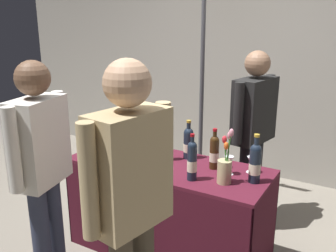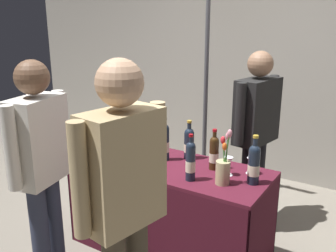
% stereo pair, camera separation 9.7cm
% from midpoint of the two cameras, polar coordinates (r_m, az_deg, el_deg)
% --- Properties ---
extents(ground_plane, '(12.00, 12.00, 0.00)m').
position_cam_midpoint_polar(ground_plane, '(3.21, -0.92, -18.38)').
color(ground_plane, gray).
extents(back_partition, '(6.93, 0.12, 2.67)m').
position_cam_midpoint_polar(back_partition, '(4.47, 12.34, 9.60)').
color(back_partition, '#9E998E').
rests_on(back_partition, ground_plane).
extents(tasting_table, '(1.54, 0.62, 0.75)m').
position_cam_midpoint_polar(tasting_table, '(2.95, -0.96, -10.19)').
color(tasting_table, '#4C1423').
rests_on(tasting_table, ground_plane).
extents(featured_wine_bottle, '(0.07, 0.07, 0.32)m').
position_cam_midpoint_polar(featured_wine_bottle, '(3.03, -10.13, -1.92)').
color(featured_wine_bottle, black).
rests_on(featured_wine_bottle, tasting_table).
extents(display_bottle_0, '(0.07, 0.07, 0.34)m').
position_cam_midpoint_polar(display_bottle_0, '(2.88, -1.48, -2.42)').
color(display_bottle_0, '#192333').
rests_on(display_bottle_0, tasting_table).
extents(display_bottle_1, '(0.07, 0.07, 0.30)m').
position_cam_midpoint_polar(display_bottle_1, '(2.74, 6.06, -3.92)').
color(display_bottle_1, '#38230F').
rests_on(display_bottle_1, tasting_table).
extents(display_bottle_2, '(0.08, 0.08, 0.31)m').
position_cam_midpoint_polar(display_bottle_2, '(2.92, 2.18, -2.54)').
color(display_bottle_2, '#192333').
rests_on(display_bottle_2, tasting_table).
extents(display_bottle_3, '(0.08, 0.08, 0.33)m').
position_cam_midpoint_polar(display_bottle_3, '(3.11, -8.44, -1.22)').
color(display_bottle_3, '#38230F').
rests_on(display_bottle_3, tasting_table).
extents(display_bottle_4, '(0.07, 0.07, 0.33)m').
position_cam_midpoint_polar(display_bottle_4, '(2.53, 2.59, -5.25)').
color(display_bottle_4, '#192333').
rests_on(display_bottle_4, tasting_table).
extents(display_bottle_5, '(0.07, 0.07, 0.33)m').
position_cam_midpoint_polar(display_bottle_5, '(3.03, -5.45, -1.65)').
color(display_bottle_5, '#38230F').
rests_on(display_bottle_5, tasting_table).
extents(display_bottle_6, '(0.08, 0.08, 0.34)m').
position_cam_midpoint_polar(display_bottle_6, '(2.55, 12.08, -5.46)').
color(display_bottle_6, '#192333').
rests_on(display_bottle_6, tasting_table).
extents(wine_glass_near_vendor, '(0.07, 0.07, 0.13)m').
position_cam_midpoint_polar(wine_glass_near_vendor, '(2.66, 8.26, -5.32)').
color(wine_glass_near_vendor, silver).
rests_on(wine_glass_near_vendor, tasting_table).
extents(wine_glass_mid, '(0.07, 0.07, 0.12)m').
position_cam_midpoint_polar(wine_glass_mid, '(2.73, 11.66, -5.28)').
color(wine_glass_mid, silver).
rests_on(wine_glass_mid, tasting_table).
extents(flower_vase, '(0.10, 0.10, 0.39)m').
position_cam_midpoint_polar(flower_vase, '(2.52, 7.56, -6.28)').
color(flower_vase, tan).
rests_on(flower_vase, tasting_table).
extents(vendor_presenter, '(0.29, 0.61, 1.56)m').
position_cam_midpoint_polar(vendor_presenter, '(3.32, 12.09, 0.37)').
color(vendor_presenter, black).
rests_on(vendor_presenter, ground_plane).
extents(taster_foreground_right, '(0.29, 0.54, 1.58)m').
position_cam_midpoint_polar(taster_foreground_right, '(2.56, -19.86, -5.02)').
color(taster_foreground_right, '#2D3347').
rests_on(taster_foreground_right, ground_plane).
extents(taster_foreground_left, '(0.28, 0.57, 1.65)m').
position_cam_midpoint_polar(taster_foreground_left, '(1.88, -7.23, -10.22)').
color(taster_foreground_left, '#4C4233').
rests_on(taster_foreground_left, ground_plane).
extents(booth_signpost, '(0.64, 0.04, 2.24)m').
position_cam_midpoint_polar(booth_signpost, '(3.76, 4.53, 9.72)').
color(booth_signpost, '#47474C').
rests_on(booth_signpost, ground_plane).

